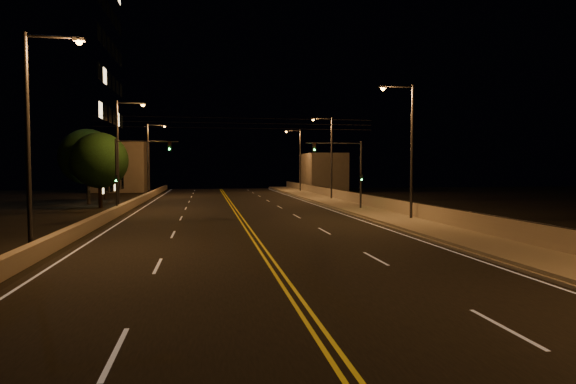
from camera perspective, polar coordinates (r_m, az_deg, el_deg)
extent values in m
plane|color=black|center=(10.02, 6.46, -19.95)|extent=(160.00, 160.00, 0.00)
cube|color=black|center=(29.24, -4.54, -4.71)|extent=(18.00, 120.00, 0.02)
cube|color=gray|center=(32.04, 15.12, -3.88)|extent=(3.60, 120.00, 0.30)
cube|color=gray|center=(31.31, 12.00, -4.14)|extent=(0.14, 120.00, 0.15)
cube|color=#A09485|center=(32.70, 17.76, -2.64)|extent=(0.30, 120.00, 1.00)
cube|color=#A09485|center=(29.93, -23.38, -4.07)|extent=(0.45, 120.00, 0.75)
cube|color=slate|center=(79.74, 4.16, 2.34)|extent=(6.00, 10.00, 6.18)
cube|color=slate|center=(81.73, -19.16, 2.82)|extent=(8.00, 8.00, 7.96)
cylinder|color=black|center=(32.65, 17.78, -1.72)|extent=(0.06, 120.00, 0.06)
cube|color=silver|center=(29.74, -21.34, -4.76)|extent=(0.12, 116.00, 0.00)
cube|color=silver|center=(31.20, 11.44, -4.26)|extent=(0.12, 116.00, 0.00)
cube|color=gold|center=(29.23, -4.84, -4.70)|extent=(0.12, 116.00, 0.00)
cube|color=gold|center=(29.25, -4.25, -4.69)|extent=(0.12, 116.00, 0.00)
cube|color=silver|center=(11.23, -19.79, -17.42)|extent=(0.12, 3.00, 0.00)
cube|color=silver|center=(19.84, -15.19, -8.43)|extent=(0.12, 3.00, 0.00)
cube|color=silver|center=(28.69, -13.47, -4.91)|extent=(0.12, 3.00, 0.00)
cube|color=silver|center=(37.62, -12.57, -3.05)|extent=(0.12, 3.00, 0.00)
cube|color=silver|center=(46.57, -12.02, -1.91)|extent=(0.12, 3.00, 0.00)
cube|color=silver|center=(55.53, -11.65, -1.13)|extent=(0.12, 3.00, 0.00)
cube|color=silver|center=(64.51, -11.38, -0.57)|extent=(0.12, 3.00, 0.00)
cube|color=silver|center=(73.49, -11.17, -0.15)|extent=(0.12, 3.00, 0.00)
cube|color=silver|center=(82.48, -11.01, 0.18)|extent=(0.12, 3.00, 0.00)
cube|color=silver|center=(13.14, 24.33, -14.47)|extent=(0.12, 3.00, 0.00)
cube|color=silver|center=(20.98, 10.33, -7.75)|extent=(0.12, 3.00, 0.00)
cube|color=silver|center=(29.50, 4.31, -4.62)|extent=(0.12, 3.00, 0.00)
cube|color=silver|center=(38.23, 1.04, -2.89)|extent=(0.12, 3.00, 0.00)
cube|color=silver|center=(47.07, -1.00, -1.79)|extent=(0.12, 3.00, 0.00)
cube|color=silver|center=(55.95, -2.39, -1.04)|extent=(0.12, 3.00, 0.00)
cube|color=silver|center=(64.87, -3.40, -0.50)|extent=(0.12, 3.00, 0.00)
cube|color=silver|center=(73.81, -4.17, -0.09)|extent=(0.12, 3.00, 0.00)
cube|color=silver|center=(82.76, -4.77, 0.24)|extent=(0.12, 3.00, 0.00)
cylinder|color=#2D2D33|center=(35.22, 14.47, 4.38)|extent=(0.20, 0.20, 9.69)
cylinder|color=#2D2D33|center=(35.23, 12.90, 12.08)|extent=(2.20, 0.12, 0.12)
cube|color=#2D2D33|center=(34.82, 11.18, 12.09)|extent=(0.50, 0.25, 0.14)
sphere|color=#FF9E2D|center=(34.80, 11.18, 11.93)|extent=(0.28, 0.28, 0.28)
cylinder|color=#2D2D33|center=(56.07, 5.19, 3.89)|extent=(0.20, 0.20, 9.69)
cylinder|color=#2D2D33|center=(56.07, 4.11, 8.70)|extent=(2.20, 0.12, 0.12)
cube|color=#2D2D33|center=(55.82, 3.00, 8.66)|extent=(0.50, 0.25, 0.14)
sphere|color=#FF9E2D|center=(55.81, 3.00, 8.56)|extent=(0.28, 0.28, 0.28)
cylinder|color=#2D2D33|center=(74.36, 1.47, 3.66)|extent=(0.20, 0.20, 9.69)
cylinder|color=#2D2D33|center=(74.36, 0.63, 7.28)|extent=(2.20, 0.12, 0.12)
cube|color=#2D2D33|center=(74.17, -0.21, 7.24)|extent=(0.50, 0.25, 0.14)
sphere|color=#FF9E2D|center=(74.16, -0.21, 7.16)|extent=(0.28, 0.28, 0.28)
cylinder|color=#2D2D33|center=(23.78, -28.46, 4.87)|extent=(0.20, 0.20, 9.69)
cylinder|color=#2D2D33|center=(24.11, -26.16, 16.18)|extent=(2.20, 0.12, 0.12)
cube|color=#2D2D33|center=(23.82, -23.52, 16.23)|extent=(0.50, 0.25, 0.14)
sphere|color=#FF9E2D|center=(23.79, -23.51, 16.00)|extent=(0.28, 0.28, 0.28)
cylinder|color=#2D2D33|center=(44.76, -19.53, 3.98)|extent=(0.20, 0.20, 9.69)
cylinder|color=#2D2D33|center=(44.93, -18.23, 10.00)|extent=(2.20, 0.12, 0.12)
cube|color=#2D2D33|center=(44.78, -16.82, 9.96)|extent=(0.50, 0.25, 0.14)
sphere|color=#FF9E2D|center=(44.76, -16.82, 9.83)|extent=(0.28, 0.28, 0.28)
cylinder|color=#2D2D33|center=(66.94, -16.26, 3.63)|extent=(0.20, 0.20, 9.69)
cylinder|color=#2D2D33|center=(67.05, -15.37, 7.65)|extent=(2.20, 0.12, 0.12)
cube|color=#2D2D33|center=(66.95, -14.43, 7.61)|extent=(0.50, 0.25, 0.14)
sphere|color=#FF9E2D|center=(66.94, -14.43, 7.53)|extent=(0.28, 0.28, 0.28)
cylinder|color=#2D2D33|center=(43.24, 8.63, 1.86)|extent=(0.18, 0.18, 6.23)
cylinder|color=#2D2D33|center=(42.57, 5.45, 5.79)|extent=(5.00, 0.10, 0.10)
cube|color=black|center=(42.13, 3.14, 5.35)|extent=(0.28, 0.18, 0.80)
sphere|color=#19FF4C|center=(42.01, 3.17, 5.01)|extent=(0.14, 0.14, 0.14)
cube|color=black|center=(43.10, 8.69, 1.71)|extent=(0.22, 0.14, 0.55)
cylinder|color=#2D2D33|center=(41.68, -19.66, 1.68)|extent=(0.18, 0.18, 6.23)
cylinder|color=#2D2D33|center=(41.37, -16.30, 5.76)|extent=(5.00, 0.10, 0.10)
cube|color=black|center=(41.19, -13.87, 5.32)|extent=(0.28, 0.18, 0.80)
sphere|color=#19FF4C|center=(41.07, -13.88, 4.98)|extent=(0.14, 0.14, 0.14)
cube|color=black|center=(41.53, -19.70, 1.52)|extent=(0.22, 0.14, 0.55)
cylinder|color=black|center=(38.58, -5.87, 7.53)|extent=(22.00, 0.03, 0.03)
cylinder|color=black|center=(38.61, -5.87, 8.12)|extent=(22.00, 0.03, 0.03)
cylinder|color=black|center=(38.65, -5.87, 8.71)|extent=(22.00, 0.03, 0.03)
cylinder|color=black|center=(49.57, -21.36, -0.31)|extent=(0.36, 0.36, 2.53)
sphere|color=black|center=(49.51, -21.43, 3.51)|extent=(5.35, 5.35, 5.35)
cylinder|color=black|center=(54.95, -22.57, 0.09)|extent=(0.36, 0.36, 2.78)
sphere|color=black|center=(54.91, -22.65, 3.87)|extent=(5.86, 5.86, 5.86)
cylinder|color=black|center=(63.19, -20.87, 0.22)|extent=(0.36, 0.36, 2.24)
sphere|color=black|center=(63.13, -20.92, 2.87)|extent=(4.73, 4.73, 4.73)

